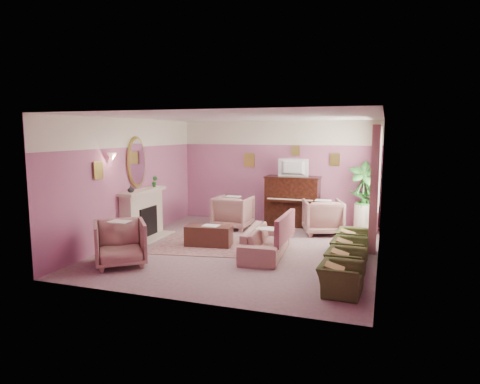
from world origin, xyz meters
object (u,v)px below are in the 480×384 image
(side_table, at_px, (364,218))
(coffee_table, at_px, (209,236))
(television, at_px, (293,166))
(olive_chair_d, at_px, (352,237))
(olive_chair_a, at_px, (340,274))
(floral_armchair_right, at_px, (323,215))
(floral_armchair_left, at_px, (233,210))
(piano, at_px, (292,202))
(olive_chair_b, at_px, (345,259))
(floral_armchair_front, at_px, (120,241))
(sofa, at_px, (266,237))
(olive_chair_c, at_px, (349,247))

(side_table, bearing_deg, coffee_table, -141.53)
(television, bearing_deg, olive_chair_d, -50.79)
(olive_chair_a, bearing_deg, floral_armchair_right, 101.79)
(coffee_table, distance_m, floral_armchair_left, 1.84)
(piano, xyz_separation_m, television, (0.00, -0.05, 0.95))
(olive_chair_b, bearing_deg, floral_armchair_left, 136.34)
(olive_chair_b, xyz_separation_m, olive_chair_d, (0.00, 1.64, 0.00))
(coffee_table, height_order, side_table, side_table)
(coffee_table, bearing_deg, olive_chair_d, 8.90)
(piano, height_order, floral_armchair_front, piano)
(coffee_table, relative_size, sofa, 0.53)
(olive_chair_b, relative_size, side_table, 1.04)
(olive_chair_d, bearing_deg, television, 129.21)
(coffee_table, distance_m, olive_chair_a, 3.63)
(olive_chair_a, xyz_separation_m, olive_chair_c, (0.00, 1.64, 0.00))
(olive_chair_d, bearing_deg, sofa, -154.71)
(floral_armchair_left, relative_size, side_table, 1.35)
(floral_armchair_left, relative_size, olive_chair_d, 1.29)
(side_table, bearing_deg, olive_chair_a, -91.86)
(floral_armchair_right, distance_m, olive_chair_b, 3.20)
(coffee_table, xyz_separation_m, olive_chair_b, (3.04, -1.16, 0.09))
(floral_armchair_right, bearing_deg, side_table, 32.19)
(sofa, relative_size, floral_armchair_right, 2.02)
(olive_chair_a, bearing_deg, olive_chair_b, 90.00)
(piano, height_order, side_table, piano)
(floral_armchair_front, bearing_deg, olive_chair_b, 9.47)
(sofa, distance_m, olive_chair_b, 1.87)
(olive_chair_c, relative_size, side_table, 1.04)
(television, height_order, floral_armchair_front, television)
(floral_armchair_front, height_order, olive_chair_d, floral_armchair_front)
(floral_armchair_left, height_order, olive_chair_d, floral_armchair_left)
(piano, bearing_deg, olive_chair_b, -65.59)
(piano, height_order, olive_chair_c, piano)
(olive_chair_c, bearing_deg, side_table, 87.08)
(coffee_table, bearing_deg, piano, 63.57)
(piano, relative_size, sofa, 0.74)
(piano, distance_m, floral_armchair_right, 1.17)
(floral_armchair_left, distance_m, olive_chair_b, 4.32)
(television, relative_size, floral_armchair_left, 0.85)
(television, distance_m, floral_armchair_front, 5.14)
(olive_chair_c, relative_size, olive_chair_d, 1.00)
(floral_armchair_left, bearing_deg, olive_chair_c, -34.68)
(floral_armchair_front, bearing_deg, olive_chair_c, 20.23)
(piano, bearing_deg, sofa, -88.62)
(floral_armchair_front, distance_m, olive_chair_d, 4.68)
(olive_chair_a, bearing_deg, coffee_table, 146.89)
(olive_chair_c, bearing_deg, olive_chair_a, -90.00)
(olive_chair_d, relative_size, side_table, 1.04)
(olive_chair_a, bearing_deg, sofa, 134.64)
(olive_chair_b, distance_m, side_table, 3.70)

